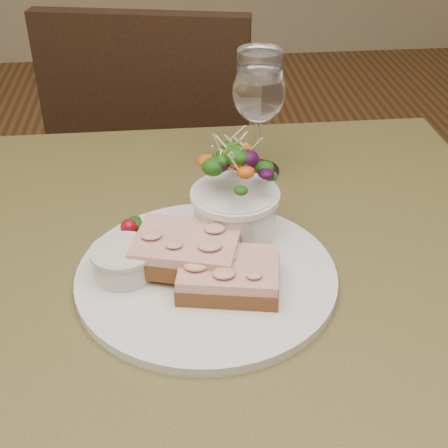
{
  "coord_description": "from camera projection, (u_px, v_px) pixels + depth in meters",
  "views": [
    {
      "loc": [
        -0.06,
        -0.6,
        1.21
      ],
      "look_at": [
        -0.0,
        0.0,
        0.81
      ],
      "focal_mm": 50.0,
      "sensor_mm": 36.0,
      "label": 1
    }
  ],
  "objects": [
    {
      "name": "ramekin",
      "position": [
        123.0,
        261.0,
        0.71
      ],
      "size": [
        0.07,
        0.07,
        0.04
      ],
      "color": "silver",
      "rests_on": "dinner_plate"
    },
    {
      "name": "dinner_plate",
      "position": [
        206.0,
        276.0,
        0.73
      ],
      "size": [
        0.31,
        0.31,
        0.01
      ],
      "primitive_type": "cylinder",
      "color": "white",
      "rests_on": "cafe_table"
    },
    {
      "name": "garnish",
      "position": [
        137.0,
        226.0,
        0.79
      ],
      "size": [
        0.05,
        0.04,
        0.02
      ],
      "color": "#113609",
      "rests_on": "dinner_plate"
    },
    {
      "name": "chair_far",
      "position": [
        170.0,
        231.0,
        1.63
      ],
      "size": [
        0.5,
        0.5,
        0.9
      ],
      "rotation": [
        0.0,
        0.0,
        2.93
      ],
      "color": "black",
      "rests_on": "ground"
    },
    {
      "name": "sandwich_front",
      "position": [
        229.0,
        275.0,
        0.7
      ],
      "size": [
        0.13,
        0.1,
        0.03
      ],
      "rotation": [
        0.0,
        0.0,
        -0.18
      ],
      "color": "#472512",
      "rests_on": "dinner_plate"
    },
    {
      "name": "sandwich_back",
      "position": [
        187.0,
        250.0,
        0.72
      ],
      "size": [
        0.14,
        0.12,
        0.03
      ],
      "rotation": [
        0.0,
        0.0,
        -0.28
      ],
      "color": "#472512",
      "rests_on": "dinner_plate"
    },
    {
      "name": "wine_glass",
      "position": [
        259.0,
        96.0,
        0.89
      ],
      "size": [
        0.08,
        0.08,
        0.18
      ],
      "color": "white",
      "rests_on": "cafe_table"
    },
    {
      "name": "cafe_table",
      "position": [
        226.0,
        329.0,
        0.81
      ],
      "size": [
        0.8,
        0.8,
        0.75
      ],
      "color": "#473C1E",
      "rests_on": "ground"
    },
    {
      "name": "salad_bowl",
      "position": [
        235.0,
        193.0,
        0.76
      ],
      "size": [
        0.1,
        0.1,
        0.13
      ],
      "color": "white",
      "rests_on": "dinner_plate"
    }
  ]
}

